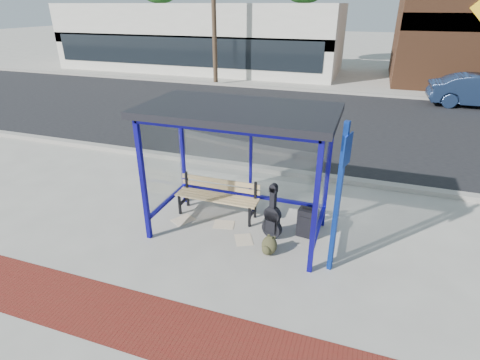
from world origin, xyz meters
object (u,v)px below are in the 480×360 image
at_px(bench, 218,195).
at_px(guitar_bag, 272,219).
at_px(backpack, 269,246).
at_px(suitcase, 307,223).

distance_m(bench, guitar_bag, 1.34).
bearing_deg(bench, guitar_bag, -19.86).
relative_size(guitar_bag, backpack, 3.06).
bearing_deg(bench, suitcase, -6.27).
xyz_separation_m(guitar_bag, suitcase, (0.61, 0.25, -0.10)).
bearing_deg(suitcase, bench, -178.57).
bearing_deg(bench, backpack, -36.08).
height_order(bench, backpack, bench).
distance_m(guitar_bag, suitcase, 0.67).
height_order(guitar_bag, suitcase, guitar_bag).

